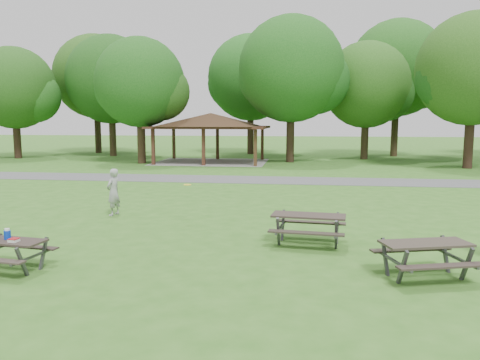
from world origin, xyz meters
name	(u,v)px	position (x,y,z in m)	size (l,w,h in m)	color
ground	(179,251)	(0.00, 0.00, 0.00)	(160.00, 160.00, 0.00)	#32681D
asphalt_path	(247,180)	(0.00, 14.00, 0.01)	(120.00, 3.20, 0.02)	#4E4E51
pavilion	(211,122)	(-4.00, 24.00, 3.06)	(8.60, 7.01, 3.76)	#381E14
tree_row_b	(15,90)	(-20.92, 25.53, 5.67)	(7.14, 6.80, 9.28)	black
tree_row_c	(112,82)	(-13.90, 29.03, 6.54)	(8.19, 7.80, 10.67)	black
tree_row_d	(141,85)	(-8.92, 22.53, 5.77)	(6.93, 6.60, 9.27)	#312015
tree_row_e	(292,73)	(2.10, 25.03, 6.78)	(8.40, 8.00, 11.02)	black
tree_row_f	(367,88)	(8.09, 28.53, 5.84)	(7.35, 7.00, 9.55)	black
tree_row_g	(474,73)	(14.09, 22.03, 6.33)	(7.77, 7.40, 10.25)	black
tree_deep_a	(97,79)	(-16.90, 32.53, 7.13)	(8.40, 8.00, 11.38)	black
tree_deep_b	(252,80)	(-1.90, 33.03, 6.89)	(8.40, 8.00, 11.13)	black
tree_deep_c	(398,71)	(11.10, 32.03, 7.44)	(8.82, 8.40, 11.90)	#312315
picnic_table_near	(1,241)	(-3.45, -2.02, 0.65)	(1.78, 1.50, 1.13)	#2B221F
picnic_table_middle	(308,222)	(3.23, 1.04, 0.61)	(2.06, 1.73, 0.83)	#2E2521
picnic_table_far	(425,251)	(5.63, -1.28, 0.58)	(2.15, 1.91, 0.79)	#302923
frisbee_in_flight	(187,185)	(-0.53, 3.01, 1.25)	(0.29, 0.29, 0.02)	yellow
frisbee_thrower	(113,192)	(-3.39, 3.95, 0.81)	(0.59, 0.39, 1.62)	#999A9C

